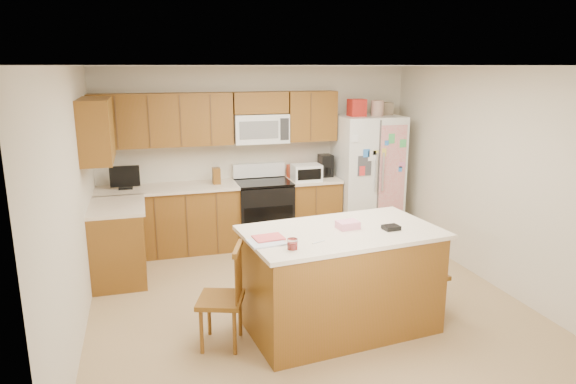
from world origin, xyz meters
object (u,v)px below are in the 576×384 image
object	(u,v)px
windsor_chair_back	(317,262)
windsor_chair_left	(223,299)
refrigerator	(367,175)
stove	(263,211)
windsor_chair_right	(422,273)
island	(340,279)

from	to	relation	value
windsor_chair_back	windsor_chair_left	bearing A→B (deg)	-148.70
refrigerator	windsor_chair_back	distance (m)	2.40
windsor_chair_left	windsor_chair_back	xyz separation A→B (m)	(1.14, 0.69, -0.04)
stove	windsor_chair_left	distance (m)	2.80
windsor_chair_right	stove	bearing A→B (deg)	112.51
refrigerator	island	world-z (taller)	refrigerator
windsor_chair_left	windsor_chair_right	world-z (taller)	windsor_chair_left
windsor_chair_left	windsor_chair_back	world-z (taller)	windsor_chair_left
island	windsor_chair_back	distance (m)	0.68
windsor_chair_right	refrigerator	bearing A→B (deg)	78.41
stove	island	size ratio (longest dim) A/B	0.59
island	windsor_chair_right	world-z (taller)	island
windsor_chair_left	windsor_chair_right	bearing A→B (deg)	1.70
windsor_chair_left	windsor_chair_right	distance (m)	2.05
stove	island	world-z (taller)	stove
refrigerator	island	xyz separation A→B (m)	(-1.42, -2.54, -0.42)
stove	refrigerator	bearing A→B (deg)	-2.30
windsor_chair_back	windsor_chair_right	size ratio (longest dim) A/B	0.95
stove	windsor_chair_right	size ratio (longest dim) A/B	1.22
refrigerator	windsor_chair_back	world-z (taller)	refrigerator
refrigerator	windsor_chair_right	distance (m)	2.59
windsor_chair_left	windsor_chair_back	size ratio (longest dim) A/B	1.09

